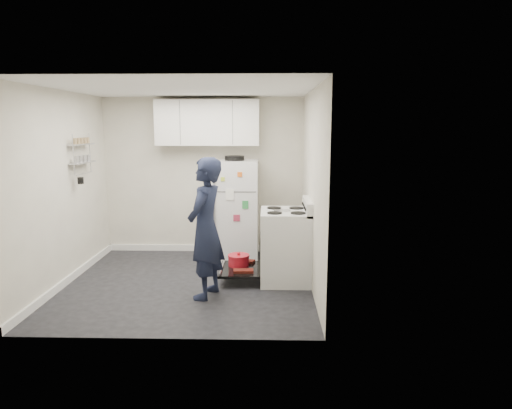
{
  "coord_description": "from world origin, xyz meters",
  "views": [
    {
      "loc": [
        1.04,
        -5.73,
        2.04
      ],
      "look_at": [
        0.89,
        0.05,
        1.05
      ],
      "focal_mm": 32.0,
      "sensor_mm": 36.0,
      "label": 1
    }
  ],
  "objects_px": {
    "electric_range": "(284,246)",
    "open_oven_door": "(240,265)",
    "refrigerator": "(235,209)",
    "person": "(206,228)"
  },
  "relations": [
    {
      "from": "electric_range",
      "to": "open_oven_door",
      "type": "relative_size",
      "value": 1.53
    },
    {
      "from": "electric_range",
      "to": "person",
      "type": "distance_m",
      "value": 1.2
    },
    {
      "from": "person",
      "to": "open_oven_door",
      "type": "bearing_deg",
      "value": 166.35
    },
    {
      "from": "open_oven_door",
      "to": "refrigerator",
      "type": "height_order",
      "value": "refrigerator"
    },
    {
      "from": "electric_range",
      "to": "person",
      "type": "height_order",
      "value": "person"
    },
    {
      "from": "open_oven_door",
      "to": "refrigerator",
      "type": "relative_size",
      "value": 0.45
    },
    {
      "from": "refrigerator",
      "to": "person",
      "type": "xyz_separation_m",
      "value": [
        -0.23,
        -1.71,
        0.07
      ]
    },
    {
      "from": "open_oven_door",
      "to": "refrigerator",
      "type": "distance_m",
      "value": 1.2
    },
    {
      "from": "open_oven_door",
      "to": "refrigerator",
      "type": "xyz_separation_m",
      "value": [
        -0.14,
        1.04,
        0.58
      ]
    },
    {
      "from": "electric_range",
      "to": "person",
      "type": "relative_size",
      "value": 0.65
    }
  ]
}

